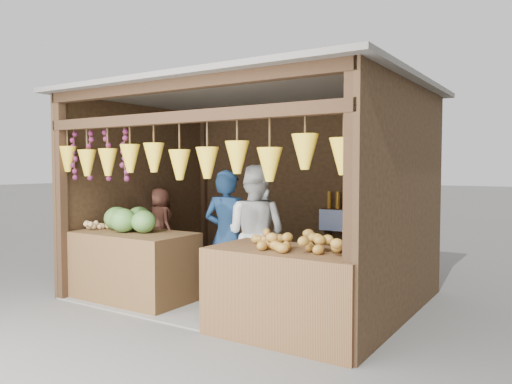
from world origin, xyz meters
TOP-DOWN VIEW (x-y plane):
  - ground at (0.00, 0.00)m, footprint 80.00×80.00m
  - stall_structure at (-0.03, -0.04)m, footprint 4.30×3.30m
  - back_shelf at (1.05, 1.28)m, footprint 1.25×0.32m
  - counter_left at (-1.16, -0.98)m, footprint 1.58×0.85m
  - counter_right at (1.19, -1.12)m, footprint 1.62×0.85m
  - stool at (-1.71, 0.09)m, footprint 0.34×0.34m
  - man_standing at (-0.09, -0.43)m, footprint 0.67×0.50m
  - woman_standing at (0.23, -0.27)m, footprint 0.88×0.71m
  - vendor_seated at (-1.71, 0.09)m, footprint 0.60×0.49m
  - melon_pile at (-1.20, -0.93)m, footprint 1.00×0.50m
  - tanfruit_pile at (-1.74, -1.05)m, footprint 0.34×0.40m
  - mango_pile at (1.22, -1.10)m, footprint 1.40×0.64m

SIDE VIEW (x-z plane):
  - ground at x=0.00m, z-range 0.00..0.00m
  - stool at x=-1.71m, z-range 0.00..0.32m
  - counter_left at x=-1.16m, z-range 0.00..0.86m
  - counter_right at x=1.19m, z-range 0.00..0.88m
  - man_standing at x=-0.09m, z-range 0.00..1.65m
  - vendor_seated at x=-1.71m, z-range 0.32..1.37m
  - woman_standing at x=0.23m, z-range 0.00..1.71m
  - back_shelf at x=1.05m, z-range 0.21..1.54m
  - tanfruit_pile at x=-1.74m, z-range 0.86..0.99m
  - mango_pile at x=1.22m, z-range 0.88..1.10m
  - melon_pile at x=-1.20m, z-range 0.86..1.18m
  - stall_structure at x=-0.03m, z-range 0.34..3.00m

